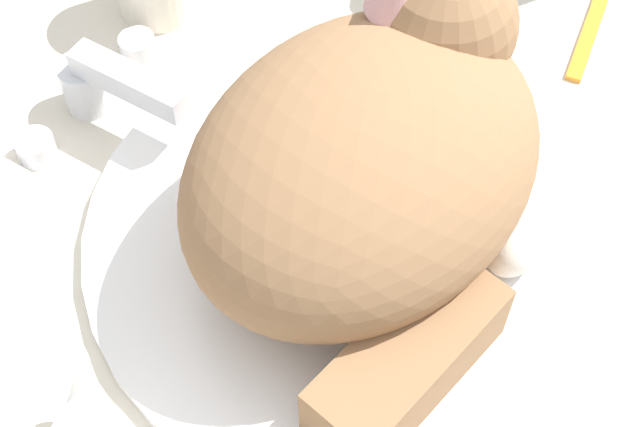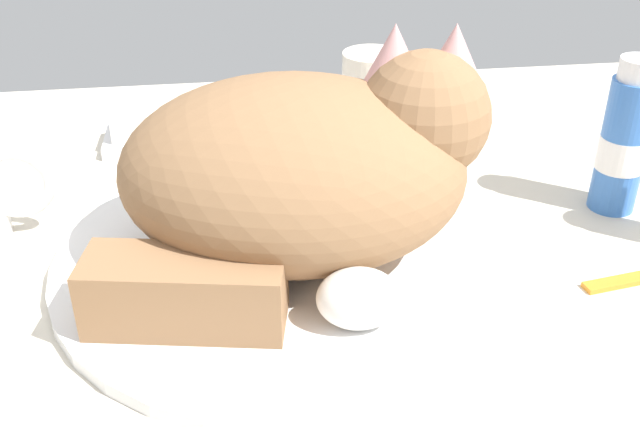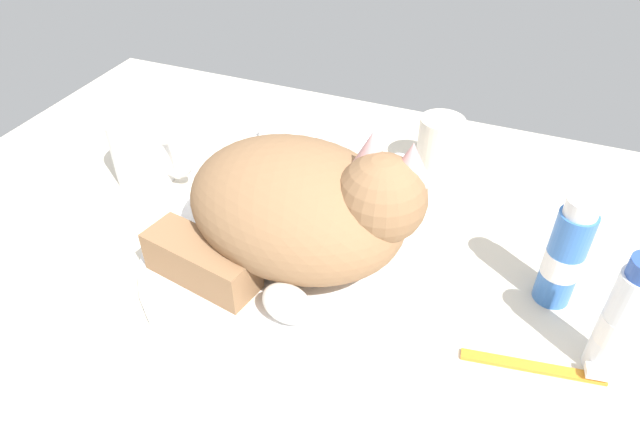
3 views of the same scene
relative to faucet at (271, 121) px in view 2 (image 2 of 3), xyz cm
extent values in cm
cube|color=beige|center=(0.00, -21.73, -4.18)|extent=(110.00, 82.50, 3.00)
cylinder|color=white|center=(0.00, -21.73, -2.16)|extent=(36.95, 36.95, 1.04)
cylinder|color=silver|center=(0.00, 1.48, -0.69)|extent=(3.60, 3.60, 3.99)
cube|color=silver|center=(0.00, -3.17, 2.31)|extent=(2.00, 9.30, 2.00)
cylinder|color=silver|center=(-5.89, 1.48, -1.78)|extent=(2.80, 2.80, 1.80)
cylinder|color=silver|center=(5.89, 1.48, -1.78)|extent=(2.80, 2.80, 1.80)
ellipsoid|color=#936B47|center=(0.00, -21.73, 5.24)|extent=(27.68, 22.65, 13.76)
sphere|color=#936B47|center=(9.63, -21.51, 9.02)|extent=(10.76, 10.76, 9.60)
ellipsoid|color=white|center=(7.72, -21.26, 6.96)|extent=(6.87, 6.04, 5.28)
cone|color=#DB9E9E|center=(7.70, -19.56, 13.11)|extent=(4.84, 4.84, 4.32)
cone|color=#DB9E9E|center=(11.98, -20.12, 13.11)|extent=(4.84, 4.84, 4.32)
cube|color=#936B47|center=(-8.05, -29.55, 0.85)|extent=(13.93, 7.38, 4.99)
ellipsoid|color=white|center=(3.21, -31.51, 0.60)|extent=(6.02, 4.29, 4.49)
torus|color=white|center=(-21.62, -14.37, 1.98)|extent=(6.22, 1.00, 6.22)
cylinder|color=silver|center=(11.00, 3.34, 1.43)|extent=(6.25, 6.25, 8.23)
cube|color=white|center=(-12.38, 1.70, -2.08)|extent=(9.00, 6.40, 1.20)
cube|color=white|center=(-12.38, 1.70, -0.46)|extent=(7.05, 4.51, 2.05)
cylinder|color=#3870C6|center=(28.56, -16.91, 3.19)|extent=(3.93, 3.93, 11.75)
cylinder|color=white|center=(28.56, -16.91, 2.61)|extent=(4.00, 4.00, 2.94)
cylinder|color=white|center=(28.56, -16.91, 9.97)|extent=(3.34, 3.34, 1.80)
camera|label=1|loc=(-31.13, -37.69, 50.21)|focal=52.53mm
camera|label=2|loc=(-4.78, -70.49, 30.19)|focal=42.17mm
camera|label=3|loc=(21.28, -67.04, 43.97)|focal=31.95mm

